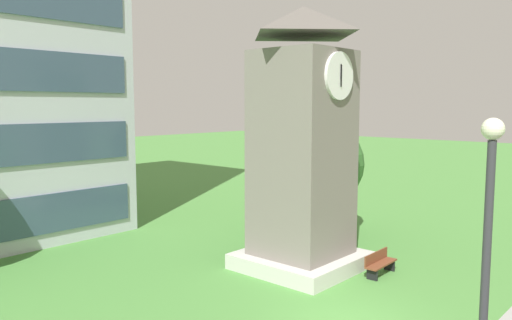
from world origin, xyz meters
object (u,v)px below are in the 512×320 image
at_px(tree_streetside, 322,164).
at_px(clock_tower, 302,154).
at_px(street_lamp, 486,266).
at_px(park_bench, 380,263).

bearing_deg(tree_streetside, clock_tower, -153.54).
distance_m(street_lamp, tree_streetside, 17.26).
height_order(park_bench, street_lamp, street_lamp).
distance_m(clock_tower, tree_streetside, 5.84).
xyz_separation_m(clock_tower, street_lamp, (-7.41, -9.26, -0.70)).
relative_size(clock_tower, park_bench, 5.66).
relative_size(clock_tower, street_lamp, 1.62).
height_order(park_bench, tree_streetside, tree_streetside).
xyz_separation_m(clock_tower, tree_streetside, (5.15, 2.56, -1.02)).
xyz_separation_m(street_lamp, tree_streetside, (12.56, 11.83, -0.32)).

